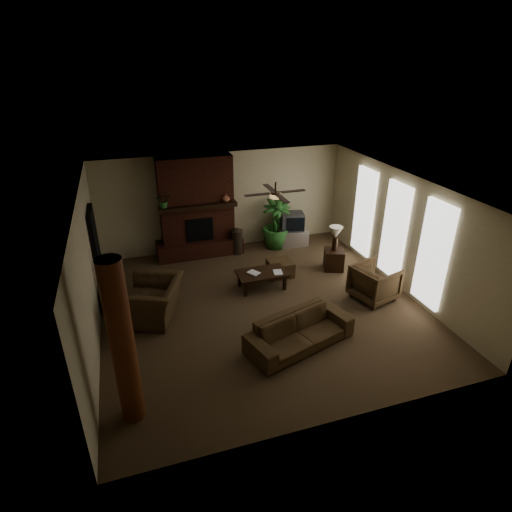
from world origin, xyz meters
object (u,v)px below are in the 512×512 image
object	(u,v)px
lamp_right	(336,234)
side_table_left	(115,297)
ottoman	(280,268)
floor_plant	(276,234)
floor_vase	(237,239)
armchair_right	(375,281)
side_table_right	(334,259)
armchair_left	(152,294)
lamp_left	(110,270)
log_column	(122,345)
sofa	(300,327)
coffee_table	(262,274)
tv_stand	(292,237)

from	to	relation	value
lamp_right	side_table_left	bearing A→B (deg)	-177.64
ottoman	floor_plant	bearing A→B (deg)	73.66
ottoman	floor_vase	distance (m)	1.80
armchair_right	lamp_right	world-z (taller)	lamp_right
armchair_right	side_table_right	distance (m)	1.66
lamp_right	armchair_right	bearing A→B (deg)	-83.38
armchair_left	floor_vase	xyz separation A→B (m)	(2.60, 2.58, -0.14)
armchair_left	lamp_left	distance (m)	1.06
log_column	sofa	bearing A→B (deg)	14.86
armchair_left	sofa	bearing A→B (deg)	77.14
sofa	floor_vase	world-z (taller)	sofa
armchair_left	floor_plant	distance (m)	4.65
floor_plant	sofa	bearing A→B (deg)	-104.43
sofa	ottoman	bearing A→B (deg)	59.54
side_table_left	lamp_left	xyz separation A→B (m)	(0.00, -0.05, 0.73)
coffee_table	side_table_right	xyz separation A→B (m)	(2.14, 0.37, -0.10)
armchair_right	lamp_left	xyz separation A→B (m)	(-5.77, 1.38, 0.54)
coffee_table	floor_vase	xyz separation A→B (m)	(-0.06, 2.11, 0.06)
floor_vase	side_table_left	size ratio (longest dim) A/B	1.40
ottoman	lamp_right	distance (m)	1.69
floor_vase	tv_stand	bearing A→B (deg)	0.88
armchair_right	lamp_right	distance (m)	1.76
ottoman	lamp_right	bearing A→B (deg)	-3.15
tv_stand	lamp_left	xyz separation A→B (m)	(-5.11, -2.02, 0.75)
sofa	armchair_left	size ratio (longest dim) A/B	1.68
coffee_table	armchair_right	bearing A→B (deg)	-28.28
log_column	side_table_right	world-z (taller)	log_column
armchair_left	tv_stand	distance (m)	5.07
coffee_table	floor_plant	bearing A→B (deg)	61.93
armchair_right	side_table_right	xyz separation A→B (m)	(-0.20, 1.63, -0.19)
log_column	floor_vase	bearing A→B (deg)	59.14
log_column	ottoman	world-z (taller)	log_column
coffee_table	side_table_right	distance (m)	2.18
coffee_table	tv_stand	xyz separation A→B (m)	(1.68, 2.14, -0.12)
armchair_right	side_table_right	size ratio (longest dim) A/B	1.69
tv_stand	lamp_right	size ratio (longest dim) A/B	1.31
coffee_table	lamp_left	distance (m)	3.49
armchair_left	side_table_left	size ratio (longest dim) A/B	2.37
ottoman	tv_stand	size ratio (longest dim) A/B	0.71
lamp_left	tv_stand	bearing A→B (deg)	21.57
floor_vase	ottoman	bearing A→B (deg)	-66.17
sofa	side_table_left	xyz separation A→B (m)	(-3.43, 2.51, -0.15)
coffee_table	side_table_right	bearing A→B (deg)	9.89
log_column	sofa	distance (m)	3.48
side_table_left	floor_vase	bearing A→B (deg)	29.90
side_table_left	ottoman	bearing A→B (deg)	4.35
side_table_left	sofa	bearing A→B (deg)	-36.27
sofa	ottoman	distance (m)	2.91
armchair_right	tv_stand	xyz separation A→B (m)	(-0.66, 3.40, -0.21)
lamp_left	side_table_left	bearing A→B (deg)	90.00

